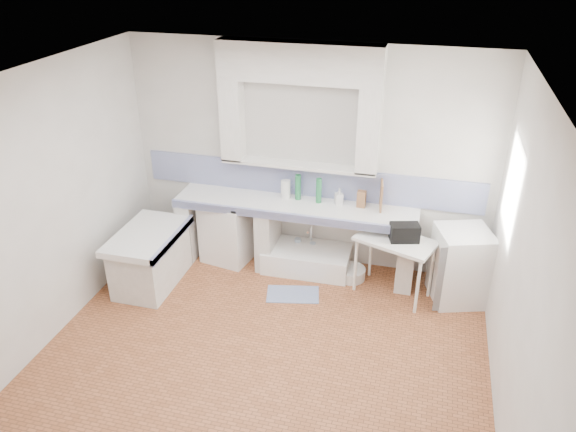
% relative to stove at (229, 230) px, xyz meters
% --- Properties ---
extents(floor, '(4.50, 4.50, 0.00)m').
position_rel_stove_xyz_m(floor, '(0.99, -1.71, -0.41)').
color(floor, '#9C5834').
rests_on(floor, ground).
extents(ceiling, '(4.50, 4.50, 0.00)m').
position_rel_stove_xyz_m(ceiling, '(0.99, -1.71, 2.39)').
color(ceiling, silver).
rests_on(ceiling, ground).
extents(wall_back, '(4.50, 0.00, 4.50)m').
position_rel_stove_xyz_m(wall_back, '(0.99, 0.29, 0.99)').
color(wall_back, silver).
rests_on(wall_back, ground).
extents(wall_front, '(4.50, 0.00, 4.50)m').
position_rel_stove_xyz_m(wall_front, '(0.99, -3.71, 0.99)').
color(wall_front, silver).
rests_on(wall_front, ground).
extents(wall_left, '(0.00, 4.50, 4.50)m').
position_rel_stove_xyz_m(wall_left, '(-1.26, -1.71, 0.99)').
color(wall_left, silver).
rests_on(wall_left, ground).
extents(wall_right, '(0.00, 4.50, 4.50)m').
position_rel_stove_xyz_m(wall_right, '(3.24, -1.71, 0.99)').
color(wall_right, silver).
rests_on(wall_right, ground).
extents(alcove_mass, '(1.90, 0.25, 0.45)m').
position_rel_stove_xyz_m(alcove_mass, '(0.89, 0.17, 2.16)').
color(alcove_mass, silver).
rests_on(alcove_mass, ground).
extents(window_frame, '(0.35, 0.86, 1.06)m').
position_rel_stove_xyz_m(window_frame, '(3.42, -0.51, 1.19)').
color(window_frame, '#381F11').
rests_on(window_frame, ground).
extents(lace_valance, '(0.01, 0.84, 0.24)m').
position_rel_stove_xyz_m(lace_valance, '(3.27, -0.51, 1.57)').
color(lace_valance, white).
rests_on(lace_valance, ground).
extents(counter_slab, '(3.00, 0.60, 0.08)m').
position_rel_stove_xyz_m(counter_slab, '(0.89, -0.01, 0.45)').
color(counter_slab, white).
rests_on(counter_slab, ground).
extents(counter_lip, '(3.00, 0.04, 0.10)m').
position_rel_stove_xyz_m(counter_lip, '(0.89, -0.29, 0.45)').
color(counter_lip, navy).
rests_on(counter_lip, ground).
extents(counter_pier_left, '(0.20, 0.55, 0.82)m').
position_rel_stove_xyz_m(counter_pier_left, '(-0.51, -0.01, -0.00)').
color(counter_pier_left, silver).
rests_on(counter_pier_left, ground).
extents(counter_pier_mid, '(0.20, 0.55, 0.82)m').
position_rel_stove_xyz_m(counter_pier_mid, '(0.54, -0.01, -0.00)').
color(counter_pier_mid, silver).
rests_on(counter_pier_mid, ground).
extents(counter_pier_right, '(0.20, 0.55, 0.82)m').
position_rel_stove_xyz_m(counter_pier_right, '(2.29, -0.01, -0.00)').
color(counter_pier_right, silver).
rests_on(counter_pier_right, ground).
extents(peninsula_top, '(0.70, 1.10, 0.08)m').
position_rel_stove_xyz_m(peninsula_top, '(-0.71, -0.81, 0.25)').
color(peninsula_top, white).
rests_on(peninsula_top, ground).
extents(peninsula_base, '(0.60, 1.00, 0.62)m').
position_rel_stove_xyz_m(peninsula_base, '(-0.71, -0.81, -0.10)').
color(peninsula_base, silver).
rests_on(peninsula_base, ground).
extents(peninsula_lip, '(0.04, 1.10, 0.10)m').
position_rel_stove_xyz_m(peninsula_lip, '(-0.38, -0.81, 0.25)').
color(peninsula_lip, navy).
rests_on(peninsula_lip, ground).
extents(backsplash, '(4.27, 0.03, 0.40)m').
position_rel_stove_xyz_m(backsplash, '(0.99, 0.28, 0.69)').
color(backsplash, navy).
rests_on(backsplash, ground).
extents(stove, '(0.68, 0.66, 0.83)m').
position_rel_stove_xyz_m(stove, '(0.00, 0.00, 0.00)').
color(stove, white).
rests_on(stove, ground).
extents(sink, '(1.10, 0.61, 0.26)m').
position_rel_stove_xyz_m(sink, '(1.06, -0.01, -0.28)').
color(sink, white).
rests_on(sink, ground).
extents(side_table, '(1.00, 0.77, 0.04)m').
position_rel_stove_xyz_m(side_table, '(2.16, -0.28, -0.05)').
color(side_table, white).
rests_on(side_table, ground).
extents(fridge, '(0.73, 0.73, 0.89)m').
position_rel_stove_xyz_m(fridge, '(2.91, -0.18, 0.03)').
color(fridge, white).
rests_on(fridge, ground).
extents(bucket_red, '(0.33, 0.33, 0.27)m').
position_rel_stove_xyz_m(bucket_red, '(0.77, 0.02, -0.28)').
color(bucket_red, '#C71E41').
rests_on(bucket_red, ground).
extents(bucket_orange, '(0.33, 0.33, 0.28)m').
position_rel_stove_xyz_m(bucket_orange, '(1.22, -0.14, -0.28)').
color(bucket_orange, orange).
rests_on(bucket_orange, ground).
extents(bucket_blue, '(0.33, 0.33, 0.29)m').
position_rel_stove_xyz_m(bucket_blue, '(1.43, -0.10, -0.27)').
color(bucket_blue, '#2763B3').
rests_on(bucket_blue, ground).
extents(basin_white, '(0.40, 0.40, 0.14)m').
position_rel_stove_xyz_m(basin_white, '(1.64, -0.09, -0.34)').
color(basin_white, white).
rests_on(basin_white, ground).
extents(water_bottle_a, '(0.10, 0.10, 0.33)m').
position_rel_stove_xyz_m(water_bottle_a, '(0.90, 0.14, -0.25)').
color(water_bottle_a, silver).
rests_on(water_bottle_a, ground).
extents(water_bottle_b, '(0.08, 0.08, 0.30)m').
position_rel_stove_xyz_m(water_bottle_b, '(1.10, 0.14, -0.26)').
color(water_bottle_b, silver).
rests_on(water_bottle_b, ground).
extents(black_bag, '(0.36, 0.27, 0.20)m').
position_rel_stove_xyz_m(black_bag, '(2.24, -0.28, 0.43)').
color(black_bag, black).
rests_on(black_bag, side_table).
extents(green_bottle_a, '(0.07, 0.07, 0.33)m').
position_rel_stove_xyz_m(green_bottle_a, '(0.89, 0.14, 0.65)').
color(green_bottle_a, '#1F733D').
rests_on(green_bottle_a, counter_slab).
extents(green_bottle_b, '(0.08, 0.08, 0.32)m').
position_rel_stove_xyz_m(green_bottle_b, '(1.16, 0.12, 0.64)').
color(green_bottle_b, '#1F733D').
rests_on(green_bottle_b, counter_slab).
extents(knife_block, '(0.11, 0.09, 0.21)m').
position_rel_stove_xyz_m(knife_block, '(1.68, 0.13, 0.59)').
color(knife_block, '#8F5E39').
rests_on(knife_block, counter_slab).
extents(cutting_board, '(0.06, 0.25, 0.34)m').
position_rel_stove_xyz_m(cutting_board, '(1.92, 0.14, 0.66)').
color(cutting_board, '#8F5E39').
rests_on(cutting_board, counter_slab).
extents(paper_towel, '(0.14, 0.14, 0.23)m').
position_rel_stove_xyz_m(paper_towel, '(0.74, 0.14, 0.60)').
color(paper_towel, white).
rests_on(paper_towel, counter_slab).
extents(soap_bottle, '(0.12, 0.12, 0.20)m').
position_rel_stove_xyz_m(soap_bottle, '(1.41, 0.14, 0.59)').
color(soap_bottle, white).
rests_on(soap_bottle, counter_slab).
extents(rug, '(0.68, 0.48, 0.01)m').
position_rel_stove_xyz_m(rug, '(1.03, -0.62, -0.41)').
color(rug, '#2F498F').
rests_on(rug, ground).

